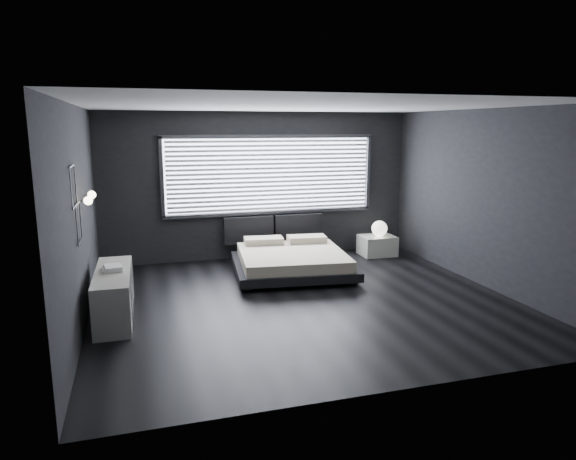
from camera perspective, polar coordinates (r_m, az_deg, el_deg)
name	(u,v)px	position (r m, az deg, el deg)	size (l,w,h in m)	color
room	(305,207)	(7.30, 1.89, 2.58)	(6.04, 6.00, 2.80)	black
window	(271,175)	(9.90, -1.93, 6.14)	(4.14, 0.09, 1.52)	white
headboard	(274,228)	(10.00, -1.60, 0.17)	(1.96, 0.16, 0.52)	black
sconce_near	(88,201)	(6.98, -21.35, 3.05)	(0.18, 0.11, 0.11)	silver
sconce_far	(92,195)	(7.57, -20.99, 3.68)	(0.18, 0.11, 0.11)	silver
wall_art_upper	(73,186)	(6.37, -22.76, 4.48)	(0.01, 0.48, 0.48)	#47474C
wall_art_lower	(79,223)	(6.68, -22.23, 0.73)	(0.01, 0.48, 0.48)	#47474C
bed	(292,260)	(8.95, 0.43, -3.35)	(2.18, 2.10, 0.51)	black
nightstand	(377,245)	(10.39, 9.88, -1.70)	(0.67, 0.55, 0.39)	silver
orb_lamp	(379,229)	(10.30, 10.12, 0.16)	(0.31, 0.31, 0.31)	white
dresser	(114,294)	(7.27, -18.74, -6.80)	(0.48, 1.63, 0.65)	silver
book_stack	(112,268)	(7.21, -18.93, -4.01)	(0.28, 0.35, 0.07)	white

